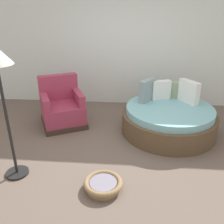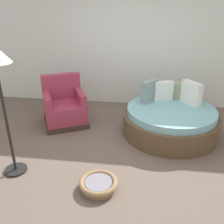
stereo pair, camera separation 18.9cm
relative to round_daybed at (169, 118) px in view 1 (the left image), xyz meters
name	(u,v)px [view 1 (the left image)]	position (x,y,z in m)	size (l,w,h in m)	color
ground_plane	(118,154)	(-0.88, -0.84, -0.27)	(8.00, 8.00, 0.02)	#66564C
back_wall	(125,39)	(-0.88, 1.43, 1.24)	(8.00, 0.12, 3.00)	silver
round_daybed	(169,118)	(0.00, 0.00, 0.00)	(1.72, 1.72, 0.93)	brown
red_armchair	(62,108)	(-2.06, 0.16, 0.07)	(1.07, 1.07, 0.94)	#38281E
pet_basket	(103,184)	(-1.03, -1.68, -0.19)	(0.51, 0.51, 0.13)	#8E704C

